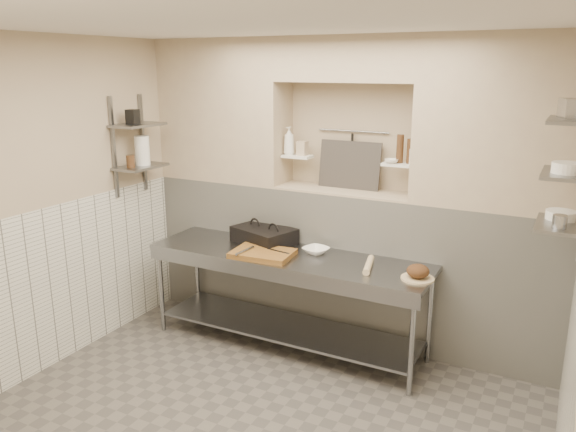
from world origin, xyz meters
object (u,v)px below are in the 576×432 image
Objects in this scene: panini_press at (264,235)px; rolling_pin at (369,265)px; mixing_bowl at (316,250)px; bottle_soap at (289,141)px; bowl_alcove at (391,161)px; prep_table at (287,282)px; bread_loaf at (418,271)px; jug_left at (142,150)px; cutting_board at (263,254)px.

panini_press is 1.15m from rolling_pin.
mixing_bowl is at bearing 12.03° from panini_press.
bottle_soap reaches higher than mixing_bowl.
prep_table is at bearing -145.31° from bowl_alcove.
rolling_pin is 2.07× the size of bread_loaf.
rolling_pin is 2.43m from jug_left.
bowl_alcove is 0.43× the size of jug_left.
panini_press reaches higher than mixing_bowl.
cutting_board is at bearing -176.64° from bread_loaf.
rolling_pin reaches higher than cutting_board.
panini_press is 2.90× the size of mixing_bowl.
jug_left is at bearing -177.15° from rolling_pin.
panini_press is 1.43m from jug_left.
bottle_soap reaches higher than bowl_alcove.
bottle_soap is at bearing 178.69° from bowl_alcove.
rolling_pin is (1.13, -0.21, -0.05)m from panini_press.
cutting_board is (0.18, -0.35, -0.05)m from panini_press.
prep_table is 1.24m from bread_loaf.
bread_loaf reaches higher than cutting_board.
panini_press is at bearing 170.29° from bread_loaf.
panini_press is at bearing -164.79° from bowl_alcove.
cutting_board is 2.94× the size of bread_loaf.
bottle_soap is (-0.47, 0.39, 0.92)m from mixing_bowl.
bottle_soap is (-0.09, 0.68, 0.92)m from cutting_board.
panini_press is 2.31× the size of jug_left.
bowl_alcove is (1.03, -0.02, -0.11)m from bottle_soap.
rolling_pin is 3.11× the size of bowl_alcove.
panini_press is 3.58× the size of bread_loaf.
mixing_bowl is at bearing 8.67° from jug_left.
prep_table is 0.54m from panini_press.
bread_loaf is at bearing -7.91° from rolling_pin.
mixing_bowl is (0.57, -0.06, -0.05)m from panini_press.
rolling_pin reaches higher than mixing_bowl.
mixing_bowl is at bearing 164.86° from rolling_pin.
prep_table is 9.28× the size of jug_left.
panini_press is (-0.36, 0.22, 0.33)m from prep_table.
bottle_soap is (-0.26, 0.55, 1.20)m from prep_table.
bottle_soap is at bearing 97.23° from cutting_board.
jug_left is (-1.73, -0.26, 0.83)m from mixing_bowl.
panini_press reaches higher than prep_table.
prep_table is at bearing -64.42° from bottle_soap.
panini_press is at bearing 117.80° from cutting_board.
rolling_pin is 1.34× the size of jug_left.
cutting_board is 1.90× the size of jug_left.
cutting_board is 1.99× the size of bottle_soap.
cutting_board is at bearing -44.51° from panini_press.
bowl_alcove is 2.37m from jug_left.
bottle_soap is at bearing 157.81° from bread_loaf.
cutting_board is 0.49m from mixing_bowl.
prep_table is 21.58× the size of bowl_alcove.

